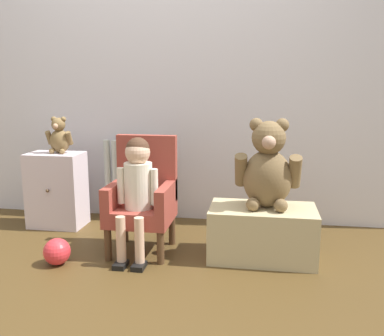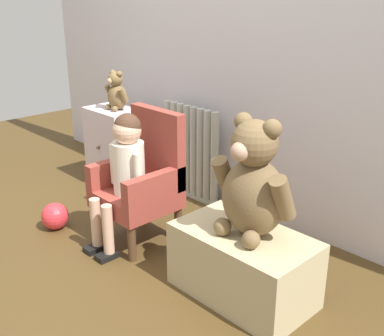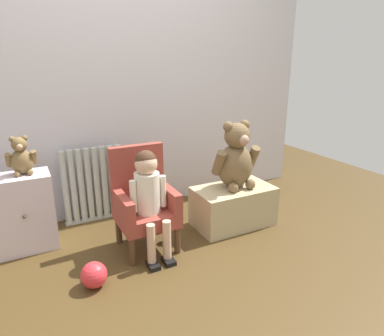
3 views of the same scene
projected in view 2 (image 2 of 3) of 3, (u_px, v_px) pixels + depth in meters
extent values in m
plane|color=#493519|center=(72.00, 266.00, 2.45)|extent=(6.00, 6.00, 0.00)
cube|color=silver|center=(232.00, 11.00, 2.79)|extent=(3.80, 0.05, 2.40)
cylinder|color=#ACB3A9|center=(169.00, 144.00, 3.31)|extent=(0.05, 0.05, 0.60)
cylinder|color=#ACB3A9|center=(175.00, 146.00, 3.27)|extent=(0.05, 0.05, 0.60)
cylinder|color=#ACB3A9|center=(181.00, 148.00, 3.23)|extent=(0.05, 0.05, 0.60)
cylinder|color=#ACB3A9|center=(187.00, 150.00, 3.19)|extent=(0.05, 0.05, 0.60)
cylinder|color=#ACB3A9|center=(194.00, 152.00, 3.14)|extent=(0.05, 0.05, 0.60)
cylinder|color=#ACB3A9|center=(200.00, 154.00, 3.10)|extent=(0.05, 0.05, 0.60)
cylinder|color=#ACB3A9|center=(207.00, 157.00, 3.06)|extent=(0.05, 0.05, 0.60)
cylinder|color=#ACB3A9|center=(214.00, 159.00, 3.02)|extent=(0.05, 0.05, 0.60)
cube|color=#ACB3A9|center=(190.00, 194.00, 3.28)|extent=(0.50, 0.05, 0.02)
cube|color=silver|center=(115.00, 147.00, 3.39)|extent=(0.39, 0.26, 0.55)
sphere|color=#4C3823|center=(98.00, 148.00, 3.29)|extent=(0.02, 0.02, 0.02)
cube|color=brown|center=(136.00, 198.00, 2.63)|extent=(0.39, 0.39, 0.10)
cube|color=brown|center=(158.00, 147.00, 2.64)|extent=(0.39, 0.06, 0.42)
cube|color=brown|center=(118.00, 170.00, 2.70)|extent=(0.06, 0.39, 0.14)
cube|color=brown|center=(155.00, 187.00, 2.48)|extent=(0.06, 0.39, 0.14)
cylinder|color=#4C331E|center=(97.00, 222.00, 2.69)|extent=(0.04, 0.04, 0.20)
cylinder|color=#4C331E|center=(132.00, 243.00, 2.47)|extent=(0.04, 0.04, 0.20)
cylinder|color=#4C331E|center=(142.00, 206.00, 2.90)|extent=(0.04, 0.04, 0.20)
cylinder|color=#4C331E|center=(178.00, 223.00, 2.68)|extent=(0.04, 0.04, 0.20)
cylinder|color=silver|center=(129.00, 168.00, 2.54)|extent=(0.17, 0.17, 0.28)
sphere|color=#D8AD8E|center=(127.00, 131.00, 2.46)|extent=(0.15, 0.15, 0.15)
sphere|color=#472D1E|center=(128.00, 127.00, 2.46)|extent=(0.14, 0.14, 0.14)
cylinder|color=#D8AD8E|center=(96.00, 222.00, 2.55)|extent=(0.06, 0.06, 0.27)
cube|color=black|center=(95.00, 248.00, 2.59)|extent=(0.07, 0.11, 0.03)
cylinder|color=#D8AD8E|center=(108.00, 229.00, 2.47)|extent=(0.06, 0.06, 0.27)
cube|color=black|center=(106.00, 256.00, 2.51)|extent=(0.07, 0.11, 0.03)
cylinder|color=silver|center=(114.00, 164.00, 2.59)|extent=(0.04, 0.04, 0.22)
cylinder|color=silver|center=(138.00, 174.00, 2.45)|extent=(0.04, 0.04, 0.22)
cube|color=tan|center=(243.00, 265.00, 2.17)|extent=(0.63, 0.37, 0.32)
ellipsoid|color=brown|center=(254.00, 197.00, 2.06)|extent=(0.29, 0.25, 0.34)
sphere|color=brown|center=(254.00, 143.00, 1.96)|extent=(0.20, 0.20, 0.20)
sphere|color=tan|center=(240.00, 152.00, 1.91)|extent=(0.08, 0.08, 0.08)
sphere|color=brown|center=(243.00, 122.00, 2.00)|extent=(0.08, 0.08, 0.08)
sphere|color=brown|center=(272.00, 129.00, 1.90)|extent=(0.08, 0.08, 0.08)
cylinder|color=brown|center=(225.00, 177.00, 2.14)|extent=(0.07, 0.15, 0.21)
cylinder|color=brown|center=(283.00, 198.00, 1.93)|extent=(0.07, 0.15, 0.21)
sphere|color=brown|center=(222.00, 227.00, 2.09)|extent=(0.08, 0.08, 0.08)
sphere|color=brown|center=(251.00, 240.00, 1.98)|extent=(0.08, 0.08, 0.08)
ellipsoid|color=brown|center=(117.00, 97.00, 3.25)|extent=(0.14, 0.12, 0.17)
sphere|color=brown|center=(115.00, 79.00, 3.20)|extent=(0.10, 0.10, 0.10)
sphere|color=tan|center=(110.00, 81.00, 3.17)|extent=(0.04, 0.04, 0.04)
sphere|color=brown|center=(113.00, 73.00, 3.22)|extent=(0.04, 0.04, 0.04)
sphere|color=brown|center=(119.00, 74.00, 3.17)|extent=(0.04, 0.04, 0.04)
cylinder|color=brown|center=(110.00, 92.00, 3.29)|extent=(0.04, 0.08, 0.10)
cylinder|color=brown|center=(123.00, 95.00, 3.18)|extent=(0.04, 0.08, 0.10)
sphere|color=brown|center=(108.00, 107.00, 3.26)|extent=(0.04, 0.04, 0.04)
sphere|color=brown|center=(115.00, 109.00, 3.21)|extent=(0.04, 0.04, 0.04)
sphere|color=red|center=(55.00, 216.00, 2.81)|extent=(0.16, 0.16, 0.16)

